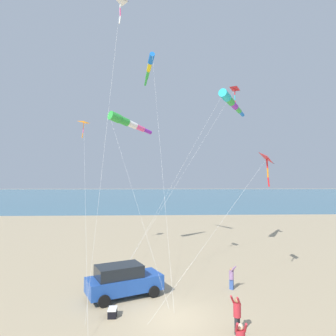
{
  "coord_description": "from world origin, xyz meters",
  "views": [
    {
      "loc": [
        14.79,
        -0.8,
        6.65
      ],
      "look_at": [
        -9.39,
        0.3,
        7.87
      ],
      "focal_mm": 31.11,
      "sensor_mm": 36.0,
      "label": 1
    }
  ],
  "objects_px": {
    "kite_delta_green_low_center": "(267,159)",
    "kite_windsock_striped_overhead": "(150,66)",
    "person_child_grey_jacket": "(237,312)",
    "kite_delta_checkered_midright": "(121,1)",
    "cooler_box": "(112,312)",
    "kite_windsock_red_high_left": "(231,102)",
    "kite_delta_magenta_far_left": "(235,89)",
    "kite_delta_long_streamer_left": "(84,123)",
    "person_child_green_jacket": "(232,277)",
    "parked_car": "(123,280)",
    "kite_windsock_long_streamer_right": "(126,122)"
  },
  "relations": [
    {
      "from": "kite_delta_magenta_far_left",
      "to": "kite_delta_long_streamer_left",
      "type": "distance_m",
      "value": 14.81
    },
    {
      "from": "person_child_grey_jacket",
      "to": "kite_delta_magenta_far_left",
      "type": "distance_m",
      "value": 20.62
    },
    {
      "from": "person_child_green_jacket",
      "to": "person_child_grey_jacket",
      "type": "height_order",
      "value": "person_child_grey_jacket"
    },
    {
      "from": "kite_windsock_long_streamer_right",
      "to": "cooler_box",
      "type": "bearing_deg",
      "value": 3.05
    },
    {
      "from": "kite_delta_green_low_center",
      "to": "kite_delta_checkered_midright",
      "type": "xyz_separation_m",
      "value": [
        2.15,
        -9.69,
        9.37
      ]
    },
    {
      "from": "kite_windsock_long_streamer_right",
      "to": "kite_delta_green_low_center",
      "type": "bearing_deg",
      "value": 51.27
    },
    {
      "from": "parked_car",
      "to": "kite_delta_green_low_center",
      "type": "relative_size",
      "value": 0.54
    },
    {
      "from": "kite_windsock_red_high_left",
      "to": "kite_windsock_long_streamer_right",
      "type": "bearing_deg",
      "value": -98.46
    },
    {
      "from": "kite_windsock_striped_overhead",
      "to": "kite_delta_magenta_far_left",
      "type": "bearing_deg",
      "value": 77.92
    },
    {
      "from": "kite_windsock_striped_overhead",
      "to": "kite_delta_green_low_center",
      "type": "bearing_deg",
      "value": 40.86
    },
    {
      "from": "kite_delta_magenta_far_left",
      "to": "kite_windsock_long_streamer_right",
      "type": "relative_size",
      "value": 1.1
    },
    {
      "from": "cooler_box",
      "to": "kite_delta_green_low_center",
      "type": "height_order",
      "value": "kite_delta_green_low_center"
    },
    {
      "from": "cooler_box",
      "to": "kite_delta_checkered_midright",
      "type": "xyz_separation_m",
      "value": [
        -2.27,
        0.01,
        17.44
      ]
    },
    {
      "from": "person_child_grey_jacket",
      "to": "kite_delta_green_low_center",
      "type": "xyz_separation_m",
      "value": [
        -6.32,
        3.98,
        7.34
      ]
    },
    {
      "from": "person_child_grey_jacket",
      "to": "kite_delta_green_low_center",
      "type": "height_order",
      "value": "kite_delta_green_low_center"
    },
    {
      "from": "person_child_grey_jacket",
      "to": "kite_windsock_red_high_left",
      "type": "distance_m",
      "value": 18.95
    },
    {
      "from": "parked_car",
      "to": "person_child_green_jacket",
      "type": "distance_m",
      "value": 6.7
    },
    {
      "from": "cooler_box",
      "to": "kite_delta_magenta_far_left",
      "type": "xyz_separation_m",
      "value": [
        -12.11,
        9.7,
        15.32
      ]
    },
    {
      "from": "parked_car",
      "to": "kite_delta_checkered_midright",
      "type": "xyz_separation_m",
      "value": [
        0.26,
        -0.23,
        16.7
      ]
    },
    {
      "from": "person_child_green_jacket",
      "to": "kite_windsock_striped_overhead",
      "type": "xyz_separation_m",
      "value": [
        -10.5,
        -5.35,
        17.57
      ]
    },
    {
      "from": "kite_windsock_striped_overhead",
      "to": "kite_delta_checkered_midright",
      "type": "height_order",
      "value": "kite_windsock_striped_overhead"
    },
    {
      "from": "person_child_grey_jacket",
      "to": "parked_car",
      "type": "bearing_deg",
      "value": -128.86
    },
    {
      "from": "kite_delta_magenta_far_left",
      "to": "kite_windsock_long_streamer_right",
      "type": "bearing_deg",
      "value": -93.51
    },
    {
      "from": "kite_delta_checkered_midright",
      "to": "kite_windsock_long_streamer_right",
      "type": "distance_m",
      "value": 11.73
    },
    {
      "from": "person_child_green_jacket",
      "to": "kite_delta_long_streamer_left",
      "type": "relative_size",
      "value": 0.09
    },
    {
      "from": "kite_windsock_red_high_left",
      "to": "kite_windsock_striped_overhead",
      "type": "bearing_deg",
      "value": -108.76
    },
    {
      "from": "person_child_green_jacket",
      "to": "kite_windsock_striped_overhead",
      "type": "bearing_deg",
      "value": -153.01
    },
    {
      "from": "kite_windsock_long_streamer_right",
      "to": "kite_delta_long_streamer_left",
      "type": "relative_size",
      "value": 0.89
    },
    {
      "from": "kite_delta_long_streamer_left",
      "to": "person_child_grey_jacket",
      "type": "bearing_deg",
      "value": 34.88
    },
    {
      "from": "parked_car",
      "to": "person_child_grey_jacket",
      "type": "xyz_separation_m",
      "value": [
        4.42,
        5.49,
        -0.02
      ]
    },
    {
      "from": "kite_delta_green_low_center",
      "to": "kite_windsock_long_streamer_right",
      "type": "bearing_deg",
      "value": -128.73
    },
    {
      "from": "person_child_grey_jacket",
      "to": "kite_delta_long_streamer_left",
      "type": "xyz_separation_m",
      "value": [
        -15.01,
        -10.46,
        11.46
      ]
    },
    {
      "from": "cooler_box",
      "to": "kite_windsock_striped_overhead",
      "type": "distance_m",
      "value": 22.89
    },
    {
      "from": "cooler_box",
      "to": "person_child_green_jacket",
      "type": "xyz_separation_m",
      "value": [
        -3.36,
        6.89,
        0.59
      ]
    },
    {
      "from": "parked_car",
      "to": "cooler_box",
      "type": "bearing_deg",
      "value": -5.42
    },
    {
      "from": "kite_delta_magenta_far_left",
      "to": "kite_windsock_striped_overhead",
      "type": "bearing_deg",
      "value": -102.08
    },
    {
      "from": "cooler_box",
      "to": "kite_windsock_red_high_left",
      "type": "bearing_deg",
      "value": 141.22
    },
    {
      "from": "kite_windsock_red_high_left",
      "to": "parked_car",
      "type": "bearing_deg",
      "value": -45.2
    },
    {
      "from": "cooler_box",
      "to": "kite_delta_magenta_far_left",
      "type": "distance_m",
      "value": 21.81
    },
    {
      "from": "parked_car",
      "to": "person_child_grey_jacket",
      "type": "height_order",
      "value": "parked_car"
    },
    {
      "from": "cooler_box",
      "to": "kite_delta_long_streamer_left",
      "type": "distance_m",
      "value": 18.51
    },
    {
      "from": "parked_car",
      "to": "kite_delta_magenta_far_left",
      "type": "bearing_deg",
      "value": 135.37
    },
    {
      "from": "kite_windsock_striped_overhead",
      "to": "kite_windsock_red_high_left",
      "type": "bearing_deg",
      "value": 71.24
    },
    {
      "from": "person_child_green_jacket",
      "to": "kite_delta_magenta_far_left",
      "type": "distance_m",
      "value": 17.37
    },
    {
      "from": "kite_windsock_red_high_left",
      "to": "cooler_box",
      "type": "bearing_deg",
      "value": -38.78
    },
    {
      "from": "person_child_grey_jacket",
      "to": "kite_delta_long_streamer_left",
      "type": "relative_size",
      "value": 0.11
    },
    {
      "from": "kite_delta_green_low_center",
      "to": "kite_windsock_striped_overhead",
      "type": "distance_m",
      "value": 16.05
    },
    {
      "from": "kite_delta_green_low_center",
      "to": "kite_delta_checkered_midright",
      "type": "relative_size",
      "value": 0.49
    },
    {
      "from": "kite_delta_green_low_center",
      "to": "kite_windsock_striped_overhead",
      "type": "height_order",
      "value": "kite_windsock_striped_overhead"
    },
    {
      "from": "person_child_green_jacket",
      "to": "kite_delta_long_streamer_left",
      "type": "distance_m",
      "value": 19.09
    }
  ]
}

